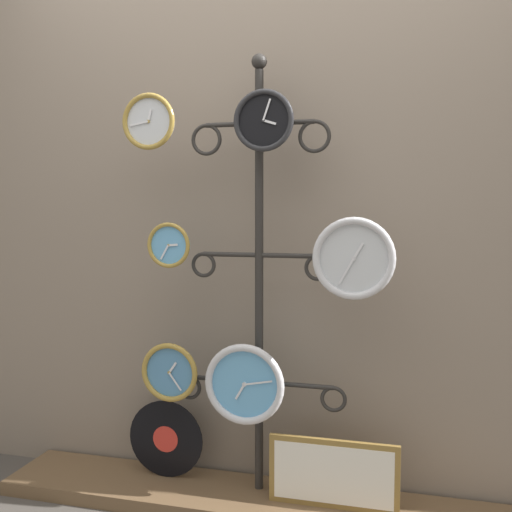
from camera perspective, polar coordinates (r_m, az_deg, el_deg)
The scene contains 11 objects.
shop_wall at distance 2.61m, azimuth 1.20°, elevation 7.99°, with size 4.40×0.04×2.80m.
low_shelf at distance 2.68m, azimuth -0.06°, elevation -22.32°, with size 2.20×0.36×0.06m.
display_stand at distance 2.52m, azimuth 0.30°, elevation -8.77°, with size 0.73×0.35×1.86m.
clock_top_left at distance 2.52m, azimuth -10.15°, elevation 12.49°, with size 0.23×0.04×0.23m.
clock_top_center at distance 2.36m, azimuth 0.75°, elevation 12.77°, with size 0.24×0.04×0.24m.
clock_middle_left at distance 2.49m, azimuth -8.27°, elevation 1.03°, with size 0.19×0.04×0.19m.
clock_middle_right at distance 2.28m, azimuth 9.29°, elevation -0.23°, with size 0.31×0.04×0.31m.
clock_bottom_left at distance 2.59m, azimuth -8.20°, elevation -10.89°, with size 0.25×0.04×0.25m.
clock_bottom_center at distance 2.45m, azimuth -1.09°, elevation -12.10°, with size 0.33×0.04×0.33m.
vinyl_record at distance 2.78m, azimuth -8.59°, elevation -16.84°, with size 0.34×0.01×0.34m.
picture_frame at distance 2.53m, azimuth 7.36°, elevation -19.90°, with size 0.52×0.02×0.28m.
Camera 1 is at (0.62, -1.96, 1.25)m, focal length 42.00 mm.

